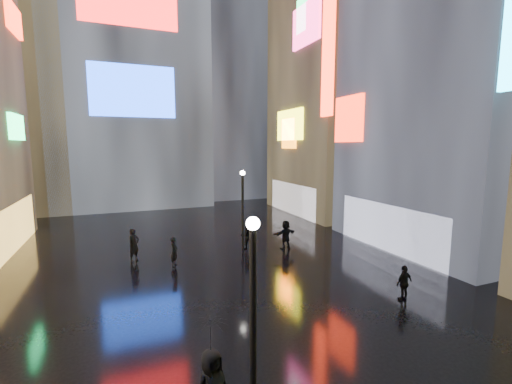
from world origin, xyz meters
TOP-DOWN VIEW (x-y plane):
  - ground at (0.00, 20.00)m, footprint 140.00×140.00m
  - building_right_mid at (15.98, 17.01)m, footprint 10.28×13.70m
  - building_right_far at (15.98, 30.00)m, footprint 10.28×12.00m
  - tower_main at (-3.00, 43.97)m, footprint 16.00×14.20m
  - tower_flank_right at (9.00, 46.00)m, footprint 12.00×12.00m
  - tower_flank_left at (-14.00, 42.00)m, footprint 10.00×10.00m
  - lamp_near at (-2.05, 7.05)m, footprint 0.30×0.30m
  - lamp_far at (2.31, 19.96)m, footprint 0.30×0.30m
  - pedestrian_3 at (6.61, 11.17)m, footprint 0.96×0.49m
  - pedestrian_5 at (5.21, 19.80)m, footprint 1.82×0.88m
  - pedestrian_6 at (-4.07, 20.89)m, footprint 0.84×0.81m
  - pedestrian_7 at (2.86, 20.78)m, footprint 0.86×0.67m
  - umbrella_2 at (-2.84, 7.78)m, footprint 0.97×0.99m
  - pedestrian_8 at (-2.01, 19.27)m, footprint 0.63×0.71m

SIDE VIEW (x-z plane):
  - ground at x=0.00m, z-range 0.00..0.00m
  - pedestrian_3 at x=6.61m, z-range 0.00..1.56m
  - pedestrian_8 at x=-2.01m, z-range 0.00..1.64m
  - pedestrian_7 at x=2.86m, z-range 0.00..1.75m
  - pedestrian_5 at x=5.21m, z-range 0.00..1.88m
  - pedestrian_6 at x=-4.07m, z-range 0.00..1.93m
  - umbrella_2 at x=-2.84m, z-range 1.89..2.70m
  - lamp_near at x=-2.05m, z-range 0.34..5.54m
  - lamp_far at x=2.31m, z-range 0.34..5.54m
  - tower_flank_left at x=-14.00m, z-range 0.00..26.00m
  - building_right_far at x=15.98m, z-range -0.02..27.98m
  - building_right_mid at x=15.98m, z-range -0.01..29.99m
  - tower_flank_right at x=9.00m, z-range 0.00..34.00m
  - tower_main at x=-3.00m, z-range 0.01..42.01m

